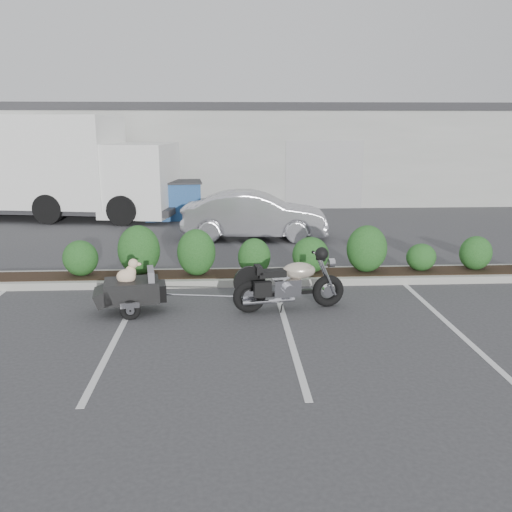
{
  "coord_description": "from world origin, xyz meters",
  "views": [
    {
      "loc": [
        0.25,
        -8.81,
        3.25
      ],
      "look_at": [
        0.8,
        1.32,
        0.75
      ],
      "focal_mm": 38.0,
      "sensor_mm": 36.0,
      "label": 1
    }
  ],
  "objects_px": {
    "dumpster": "(173,200)",
    "sedan": "(255,215)",
    "pet_trailer": "(131,290)",
    "delivery_truck": "(67,170)",
    "motorcycle": "(290,284)"
  },
  "relations": [
    {
      "from": "dumpster",
      "to": "sedan",
      "type": "bearing_deg",
      "value": -58.62
    },
    {
      "from": "pet_trailer",
      "to": "sedan",
      "type": "xyz_separation_m",
      "value": [
        2.49,
        6.14,
        0.26
      ]
    },
    {
      "from": "sedan",
      "to": "delivery_truck",
      "type": "relative_size",
      "value": 0.52
    },
    {
      "from": "motorcycle",
      "to": "pet_trailer",
      "type": "relative_size",
      "value": 1.23
    },
    {
      "from": "sedan",
      "to": "dumpster",
      "type": "xyz_separation_m",
      "value": [
        -2.67,
        3.51,
        -0.02
      ]
    },
    {
      "from": "sedan",
      "to": "delivery_truck",
      "type": "bearing_deg",
      "value": 63.44
    },
    {
      "from": "sedan",
      "to": "dumpster",
      "type": "bearing_deg",
      "value": 42.18
    },
    {
      "from": "motorcycle",
      "to": "delivery_truck",
      "type": "relative_size",
      "value": 0.26
    },
    {
      "from": "dumpster",
      "to": "delivery_truck",
      "type": "relative_size",
      "value": 0.26
    },
    {
      "from": "motorcycle",
      "to": "pet_trailer",
      "type": "height_order",
      "value": "motorcycle"
    },
    {
      "from": "sedan",
      "to": "pet_trailer",
      "type": "bearing_deg",
      "value": 162.87
    },
    {
      "from": "pet_trailer",
      "to": "delivery_truck",
      "type": "distance_m",
      "value": 10.77
    },
    {
      "from": "dumpster",
      "to": "delivery_truck",
      "type": "height_order",
      "value": "delivery_truck"
    },
    {
      "from": "dumpster",
      "to": "delivery_truck",
      "type": "bearing_deg",
      "value": 168.75
    },
    {
      "from": "delivery_truck",
      "to": "dumpster",
      "type": "bearing_deg",
      "value": 4.26
    }
  ]
}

